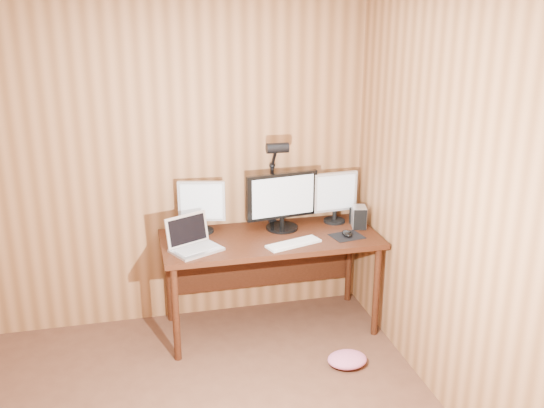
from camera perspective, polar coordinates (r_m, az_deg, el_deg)
name	(u,v)px	position (r m, az deg, el deg)	size (l,w,h in m)	color
room_shell	(148,281)	(2.68, -11.58, -7.10)	(4.00, 4.00, 4.00)	#563120
desk	(268,248)	(4.59, -0.36, -4.18)	(1.60, 0.70, 0.75)	#36170B
monitor_center	(282,200)	(4.56, 0.97, 0.34)	(0.56, 0.25, 0.44)	black
monitor_left	(202,205)	(4.53, -6.63, -0.12)	(0.35, 0.17, 0.40)	black
monitor_right	(335,196)	(4.73, 5.96, 0.76)	(0.36, 0.17, 0.40)	black
laptop	(193,241)	(4.27, -7.49, -3.51)	(0.41, 0.37, 0.24)	silver
keyboard	(294,243)	(4.33, 2.04, -3.73)	(0.42, 0.24, 0.02)	silver
mousepad	(347,236)	(4.52, 7.06, -3.03)	(0.23, 0.18, 0.00)	black
mouse	(347,233)	(4.51, 7.08, -2.77)	(0.07, 0.11, 0.04)	black
hard_drive	(359,217)	(4.69, 8.18, -1.22)	(0.13, 0.17, 0.16)	silver
phone	(279,246)	(4.29, 0.70, -4.01)	(0.08, 0.11, 0.01)	silver
speaker	(352,216)	(4.77, 7.57, -1.09)	(0.05, 0.05, 0.12)	black
desk_lamp	(275,171)	(4.56, 0.28, 3.17)	(0.16, 0.23, 0.71)	black
fabric_pile	(347,360)	(4.36, 7.09, -14.32)	(0.28, 0.23, 0.09)	#D1658B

